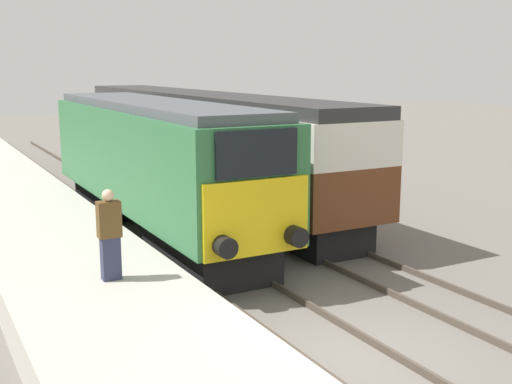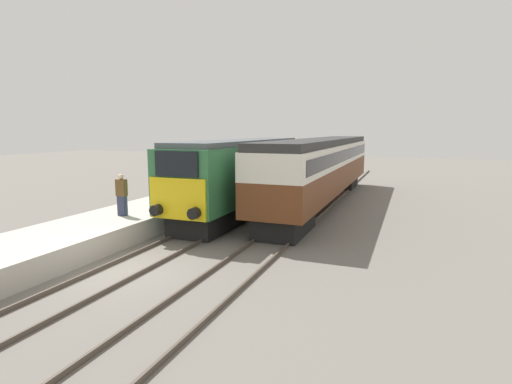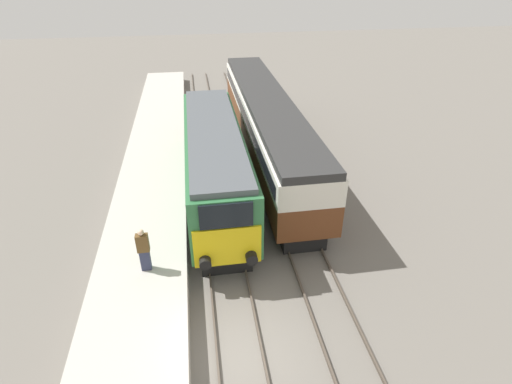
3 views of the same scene
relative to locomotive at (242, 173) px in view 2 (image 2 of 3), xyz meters
name	(u,v)px [view 2 (image 2 of 3)]	position (x,y,z in m)	size (l,w,h in m)	color
ground_plane	(124,271)	(0.00, -9.53, -2.19)	(120.00, 120.00, 0.00)	slate
platform_left	(174,207)	(-3.30, -1.53, -1.77)	(3.50, 50.00, 0.84)	#B7B2A8
rails_near_track	(201,232)	(0.00, -4.53, -2.12)	(1.51, 60.00, 0.14)	#4C4238
rails_far_track	(275,240)	(3.40, -4.53, -2.12)	(1.50, 60.00, 0.14)	#4C4238
locomotive	(242,173)	(0.00, 0.00, 0.00)	(2.70, 13.00, 3.96)	black
passenger_carriage	(323,164)	(3.40, 4.58, 0.23)	(2.75, 19.82, 3.96)	black
person_on_platform	(122,195)	(-3.02, -5.87, -0.45)	(0.44, 0.26, 1.80)	#2D334C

